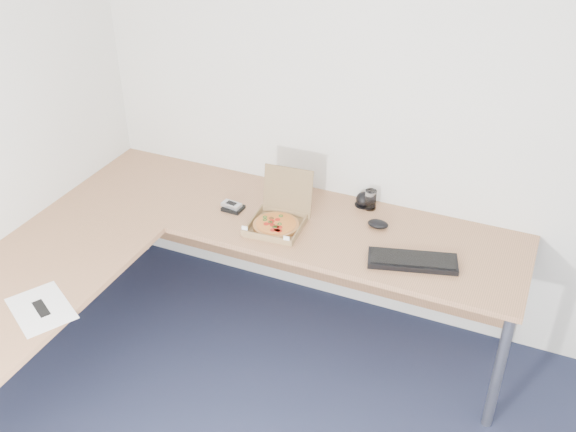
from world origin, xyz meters
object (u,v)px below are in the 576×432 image
at_px(pizza_box, 277,221).
at_px(keyboard, 412,261).
at_px(drinking_glass, 370,200).
at_px(wallet, 233,208).
at_px(desk, 195,250).

height_order(pizza_box, keyboard, pizza_box).
distance_m(drinking_glass, wallet, 0.74).
xyz_separation_m(desk, drinking_glass, (0.69, 0.69, 0.08)).
bearing_deg(keyboard, desk, 179.98).
height_order(desk, pizza_box, pizza_box).
xyz_separation_m(pizza_box, keyboard, (0.73, -0.03, -0.02)).
height_order(desk, wallet, wallet).
relative_size(pizza_box, drinking_glass, 2.82).
bearing_deg(pizza_box, keyboard, -7.41).
relative_size(drinking_glass, wallet, 1.03).
height_order(drinking_glass, keyboard, drinking_glass).
bearing_deg(desk, drinking_glass, 44.62).
xyz_separation_m(pizza_box, drinking_glass, (0.39, 0.37, 0.02)).
bearing_deg(wallet, desk, -91.12).
distance_m(drinking_glass, keyboard, 0.53).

